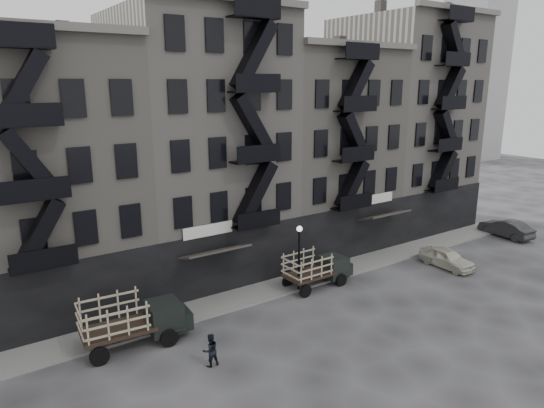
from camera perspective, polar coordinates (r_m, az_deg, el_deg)
ground at (r=27.43m, az=1.40°, el=-13.54°), size 140.00×140.00×0.00m
sidewalk at (r=30.20m, az=-2.82°, el=-10.67°), size 55.00×2.50×0.15m
building_midwest at (r=30.27m, az=-25.77°, el=2.76°), size 10.00×11.35×16.20m
building_center at (r=33.03m, az=-8.56°, el=6.63°), size 10.00×11.35×18.20m
building_mideast at (r=38.53m, az=5.06°, el=6.30°), size 10.00×11.35×16.20m
building_east at (r=45.34m, az=15.07°, el=8.96°), size 10.00×11.35×19.20m
lamp_post at (r=29.88m, az=3.21°, el=-5.35°), size 0.36×0.36×4.28m
stake_truck_west at (r=25.42m, az=-16.07°, el=-12.66°), size 5.45×2.55×2.67m
stake_truck_east at (r=31.24m, az=5.33°, el=-7.29°), size 4.77×2.05×2.37m
car_east at (r=36.56m, az=19.87°, el=-5.97°), size 1.70×4.07×1.38m
car_far at (r=45.51m, az=25.82°, el=-2.58°), size 1.97×4.61×1.48m
pedestrian_mid at (r=23.41m, az=-7.26°, el=-16.69°), size 0.79×0.62×1.59m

